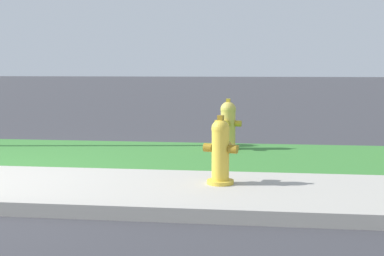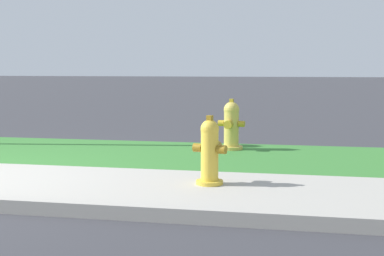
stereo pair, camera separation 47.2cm
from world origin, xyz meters
TOP-DOWN VIEW (x-y plane):
  - grass_verge at (0.00, 2.14)m, footprint 18.00×2.35m
  - fire_hydrant_across_street at (2.89, 0.30)m, footprint 0.37×0.34m
  - fire_hydrant_mid_block at (2.82, 2.73)m, footprint 0.41×0.39m

SIDE VIEW (x-z plane):
  - grass_verge at x=0.00m, z-range 0.00..0.01m
  - fire_hydrant_across_street at x=2.89m, z-range -0.01..0.71m
  - fire_hydrant_mid_block at x=2.82m, z-range -0.02..0.74m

